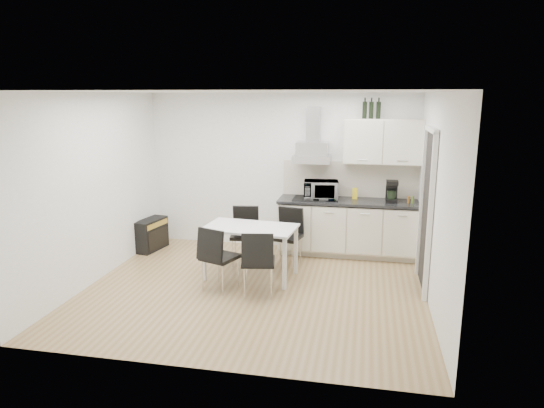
# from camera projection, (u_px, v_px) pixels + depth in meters

# --- Properties ---
(ground) EXTENTS (4.50, 4.50, 0.00)m
(ground) POSITION_uv_depth(u_px,v_px,m) (254.00, 289.00, 6.53)
(ground) COLOR #A18559
(ground) RESTS_ON ground
(wall_back) EXTENTS (4.50, 0.10, 2.60)m
(wall_back) POSITION_uv_depth(u_px,v_px,m) (281.00, 171.00, 8.16)
(wall_back) COLOR white
(wall_back) RESTS_ON ground
(wall_front) EXTENTS (4.50, 0.10, 2.60)m
(wall_front) POSITION_uv_depth(u_px,v_px,m) (202.00, 239.00, 4.33)
(wall_front) COLOR white
(wall_front) RESTS_ON ground
(wall_left) EXTENTS (0.10, 4.00, 2.60)m
(wall_left) POSITION_uv_depth(u_px,v_px,m) (95.00, 189.00, 6.67)
(wall_left) COLOR white
(wall_left) RESTS_ON ground
(wall_right) EXTENTS (0.10, 4.00, 2.60)m
(wall_right) POSITION_uv_depth(u_px,v_px,m) (435.00, 202.00, 5.82)
(wall_right) COLOR white
(wall_right) RESTS_ON ground
(ceiling) EXTENTS (4.50, 4.50, 0.00)m
(ceiling) POSITION_uv_depth(u_px,v_px,m) (253.00, 92.00, 5.96)
(ceiling) COLOR white
(ceiling) RESTS_ON wall_back
(doorway) EXTENTS (0.08, 1.04, 2.10)m
(doorway) POSITION_uv_depth(u_px,v_px,m) (426.00, 212.00, 6.41)
(doorway) COLOR white
(doorway) RESTS_ON ground
(kitchenette) EXTENTS (2.22, 0.64, 2.52)m
(kitchenette) POSITION_uv_depth(u_px,v_px,m) (351.00, 205.00, 7.79)
(kitchenette) COLOR beige
(kitchenette) RESTS_ON ground
(dining_table) EXTENTS (1.33, 0.84, 0.75)m
(dining_table) POSITION_uv_depth(u_px,v_px,m) (250.00, 233.00, 6.84)
(dining_table) COLOR white
(dining_table) RESTS_ON ground
(chair_far_left) EXTENTS (0.51, 0.56, 0.88)m
(chair_far_left) POSITION_uv_depth(u_px,v_px,m) (245.00, 236.00, 7.43)
(chair_far_left) COLOR black
(chair_far_left) RESTS_ON ground
(chair_far_right) EXTENTS (0.54, 0.59, 0.88)m
(chair_far_right) POSITION_uv_depth(u_px,v_px,m) (286.00, 238.00, 7.36)
(chair_far_right) COLOR black
(chair_far_right) RESTS_ON ground
(chair_near_left) EXTENTS (0.59, 0.62, 0.88)m
(chair_near_left) POSITION_uv_depth(u_px,v_px,m) (220.00, 258.00, 6.45)
(chair_near_left) COLOR black
(chair_near_left) RESTS_ON ground
(chair_near_right) EXTENTS (0.52, 0.57, 0.88)m
(chair_near_right) POSITION_uv_depth(u_px,v_px,m) (258.00, 262.00, 6.28)
(chair_near_right) COLOR black
(chair_near_right) RESTS_ON ground
(guitar_amp) EXTENTS (0.38, 0.67, 0.53)m
(guitar_amp) POSITION_uv_depth(u_px,v_px,m) (151.00, 234.00, 8.16)
(guitar_amp) COLOR black
(guitar_amp) RESTS_ON ground
(floor_speaker) EXTENTS (0.18, 0.17, 0.26)m
(floor_speaker) POSITION_uv_depth(u_px,v_px,m) (259.00, 239.00, 8.39)
(floor_speaker) COLOR black
(floor_speaker) RESTS_ON ground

